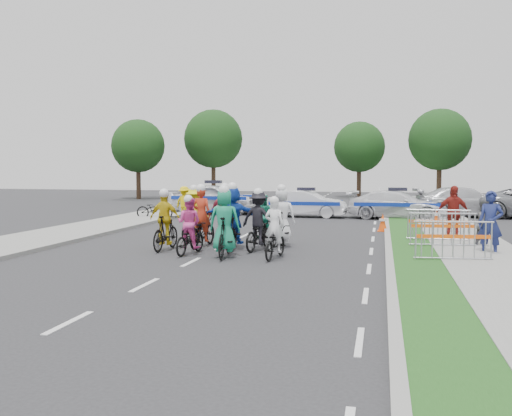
% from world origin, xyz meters
% --- Properties ---
extents(ground, '(90.00, 90.00, 0.00)m').
position_xyz_m(ground, '(0.00, 0.00, 0.00)').
color(ground, '#28282B').
rests_on(ground, ground).
extents(curb_right, '(0.20, 60.00, 0.12)m').
position_xyz_m(curb_right, '(5.10, 5.00, 0.06)').
color(curb_right, gray).
rests_on(curb_right, ground).
extents(grass_strip, '(1.20, 60.00, 0.11)m').
position_xyz_m(grass_strip, '(5.80, 5.00, 0.06)').
color(grass_strip, '#1C4817').
rests_on(grass_strip, ground).
extents(sidewalk_right, '(2.40, 60.00, 0.13)m').
position_xyz_m(sidewalk_right, '(7.60, 5.00, 0.07)').
color(sidewalk_right, gray).
rests_on(sidewalk_right, ground).
extents(sidewalk_left, '(3.00, 60.00, 0.13)m').
position_xyz_m(sidewalk_left, '(-6.50, 5.00, 0.07)').
color(sidewalk_left, gray).
rests_on(sidewalk_left, ground).
extents(rider_0, '(0.77, 1.74, 1.72)m').
position_xyz_m(rider_0, '(2.03, 1.09, 0.57)').
color(rider_0, black).
rests_on(rider_0, ground).
extents(rider_1, '(0.89, 1.96, 2.01)m').
position_xyz_m(rider_1, '(0.66, 0.96, 0.78)').
color(rider_1, black).
rests_on(rider_1, ground).
extents(rider_2, '(0.80, 1.74, 1.72)m').
position_xyz_m(rider_2, '(-0.50, 1.32, 0.64)').
color(rider_2, black).
rests_on(rider_2, ground).
extents(rider_3, '(0.95, 1.80, 1.87)m').
position_xyz_m(rider_3, '(-1.45, 1.88, 0.72)').
color(rider_3, black).
rests_on(rider_3, ground).
extents(rider_4, '(1.14, 1.94, 1.88)m').
position_xyz_m(rider_4, '(1.27, 2.53, 0.73)').
color(rider_4, black).
rests_on(rider_4, ground).
extents(rider_5, '(1.69, 2.01, 2.05)m').
position_xyz_m(rider_5, '(0.46, 2.60, 0.85)').
color(rider_5, black).
rests_on(rider_5, ground).
extents(rider_6, '(0.82, 1.99, 1.98)m').
position_xyz_m(rider_6, '(-0.64, 2.91, 0.65)').
color(rider_6, black).
rests_on(rider_6, ground).
extents(rider_7, '(0.86, 1.91, 1.98)m').
position_xyz_m(rider_7, '(1.82, 3.43, 0.76)').
color(rider_7, black).
rests_on(rider_7, ground).
extents(rider_8, '(0.80, 1.71, 1.68)m').
position_xyz_m(rider_8, '(1.06, 4.15, 0.63)').
color(rider_8, black).
rests_on(rider_8, ground).
extents(rider_9, '(1.01, 1.90, 1.98)m').
position_xyz_m(rider_9, '(-0.23, 4.21, 0.76)').
color(rider_9, black).
rests_on(rider_9, ground).
extents(rider_10, '(1.14, 1.95, 1.91)m').
position_xyz_m(rider_10, '(-1.37, 4.38, 0.74)').
color(rider_10, black).
rests_on(rider_10, ground).
extents(police_car_0, '(4.85, 2.00, 1.64)m').
position_xyz_m(police_car_0, '(-4.01, 15.37, 0.82)').
color(police_car_0, silver).
rests_on(police_car_0, ground).
extents(police_car_1, '(4.15, 1.73, 1.33)m').
position_xyz_m(police_car_1, '(1.16, 14.44, 0.67)').
color(police_car_1, silver).
rests_on(police_car_1, ground).
extents(police_car_2, '(4.97, 2.68, 1.37)m').
position_xyz_m(police_car_2, '(5.62, 14.22, 0.68)').
color(police_car_2, silver).
rests_on(police_car_2, ground).
extents(civilian_sedan, '(5.31, 2.56, 1.49)m').
position_xyz_m(civilian_sedan, '(9.06, 16.20, 0.74)').
color(civilian_sedan, '#BCBCC1').
rests_on(civilian_sedan, ground).
extents(spectator_0, '(0.79, 0.66, 1.85)m').
position_xyz_m(spectator_0, '(7.86, 2.78, 0.93)').
color(spectator_0, navy).
rests_on(spectator_0, ground).
extents(spectator_1, '(0.95, 0.91, 1.54)m').
position_xyz_m(spectator_1, '(8.00, 4.19, 0.77)').
color(spectator_1, '#545459').
rests_on(spectator_1, ground).
extents(spectator_2, '(1.16, 0.61, 1.88)m').
position_xyz_m(spectator_2, '(7.26, 6.22, 0.94)').
color(spectator_2, maroon).
rests_on(spectator_2, ground).
extents(marshal_hiviz, '(1.16, 0.92, 1.57)m').
position_xyz_m(marshal_hiviz, '(-4.65, 12.53, 0.78)').
color(marshal_hiviz, yellow).
rests_on(marshal_hiviz, ground).
extents(barrier_0, '(2.04, 0.73, 1.12)m').
position_xyz_m(barrier_0, '(6.70, 1.22, 0.56)').
color(barrier_0, '#A5A8AD').
rests_on(barrier_0, ground).
extents(barrier_1, '(2.05, 0.74, 1.12)m').
position_xyz_m(barrier_1, '(6.70, 3.92, 0.56)').
color(barrier_1, '#A5A8AD').
rests_on(barrier_1, ground).
extents(barrier_2, '(2.01, 0.53, 1.12)m').
position_xyz_m(barrier_2, '(6.70, 5.35, 0.56)').
color(barrier_2, '#A5A8AD').
rests_on(barrier_2, ground).
extents(cone_0, '(0.40, 0.40, 0.70)m').
position_xyz_m(cone_0, '(4.93, 8.59, 0.34)').
color(cone_0, '#F24C0C').
rests_on(cone_0, ground).
extents(cone_1, '(0.40, 0.40, 0.70)m').
position_xyz_m(cone_1, '(7.23, 11.68, 0.34)').
color(cone_1, '#F24C0C').
rests_on(cone_1, ground).
extents(parked_bike, '(1.86, 0.77, 0.95)m').
position_xyz_m(parked_bike, '(-5.91, 11.79, 0.48)').
color(parked_bike, black).
rests_on(parked_bike, ground).
extents(tree_0, '(4.20, 4.20, 6.30)m').
position_xyz_m(tree_0, '(-14.00, 28.00, 4.19)').
color(tree_0, '#382619').
rests_on(tree_0, ground).
extents(tree_1, '(4.55, 4.55, 6.82)m').
position_xyz_m(tree_1, '(9.00, 30.00, 4.54)').
color(tree_1, '#382619').
rests_on(tree_1, ground).
extents(tree_3, '(4.90, 4.90, 7.35)m').
position_xyz_m(tree_3, '(-9.00, 32.00, 4.89)').
color(tree_3, '#382619').
rests_on(tree_3, ground).
extents(tree_4, '(4.20, 4.20, 6.30)m').
position_xyz_m(tree_4, '(3.00, 34.00, 4.19)').
color(tree_4, '#382619').
rests_on(tree_4, ground).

